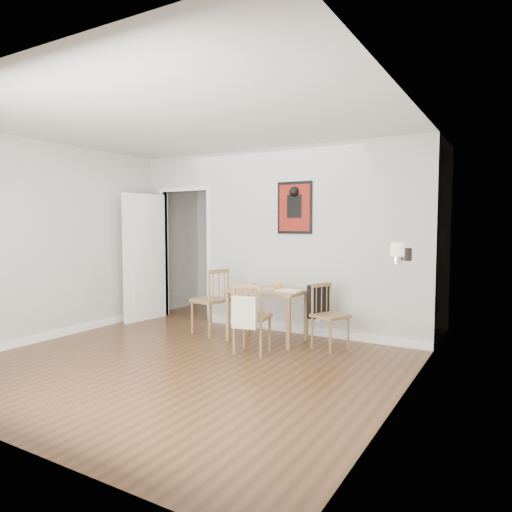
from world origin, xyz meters
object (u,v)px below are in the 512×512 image
Objects in this scene: notebook at (289,290)px; ceramic_jar_b at (408,254)px; ceramic_jar_a at (406,254)px; fireplace at (407,315)px; bookshelf at (233,258)px; dining_table at (267,295)px; orange_fruit at (279,287)px; red_glass at (254,286)px; chair_left at (210,301)px; chair_front at (252,317)px; mantel_lamp at (397,251)px; chair_right at (329,315)px.

notebook is 1.63m from ceramic_jar_b.
fireplace is at bearing -57.13° from ceramic_jar_a.
bookshelf reaches higher than notebook.
orange_fruit reaches higher than dining_table.
chair_left is at bearing 179.04° from red_glass.
orange_fruit is at bearing 88.61° from chair_front.
dining_table is 12.21× the size of orange_fruit.
chair_left is 4.67× the size of mantel_lamp.
chair_front is 0.69m from notebook.
fireplace is (1.04, -0.57, 0.20)m from chair_right.
notebook is (0.18, 0.62, 0.25)m from chair_front.
notebook is (0.46, 0.09, -0.03)m from red_glass.
fireplace is (3.47, -2.15, -0.31)m from bookshelf.
fireplace is 11.51× the size of ceramic_jar_b.
ceramic_jar_b is at bearing -10.39° from orange_fruit.
chair_front is 0.72m from orange_fruit.
mantel_lamp is 0.65m from ceramic_jar_b.
chair_left is (-0.86, -0.07, -0.14)m from dining_table.
dining_table is 2.29m from bookshelf.
mantel_lamp reaches higher than chair_right.
mantel_lamp is at bearing -25.92° from dining_table.
dining_table is 0.79× the size of fireplace.
red_glass is at bearing -0.96° from chair_left.
ceramic_jar_a is at bearing -27.43° from chair_right.
ceramic_jar_a reaches higher than notebook.
red_glass is at bearing -168.60° from notebook.
notebook is 1.55× the size of mantel_lamp.
ceramic_jar_a is (1.55, -0.50, 0.54)m from notebook.
red_glass is (-0.28, 0.52, 0.28)m from chair_front.
mantel_lamp is at bearing -16.96° from chair_left.
dining_table is 0.65m from chair_front.
red_glass is (-1.00, -0.12, 0.30)m from chair_right.
ceramic_jar_b is at bearing -16.86° from chair_right.
chair_left is 0.75m from red_glass.
ceramic_jar_a is at bearing 91.00° from mantel_lamp.
red_glass is at bearing -173.18° from chair_right.
dining_table is 0.21m from red_glass.
fireplace is at bearing 2.45° from chair_front.
dining_table is at bearing 165.24° from ceramic_jar_a.
chair_left is at bearing 170.48° from fireplace.
ceramic_jar_a is (2.72, -0.42, 0.76)m from chair_left.
chair_right is at bearing 137.22° from mantel_lamp.
fireplace reaches higher than red_glass.
chair_right is at bearing 151.26° from fireplace.
notebook is at bearing 11.40° from red_glass.
chair_front is at bearing -175.98° from ceramic_jar_a.
chair_right is at bearing 41.91° from chair_front.
ceramic_jar_b is (-0.06, 0.27, 0.60)m from fireplace.
chair_left reaches higher than dining_table.
fireplace reaches higher than chair_front.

